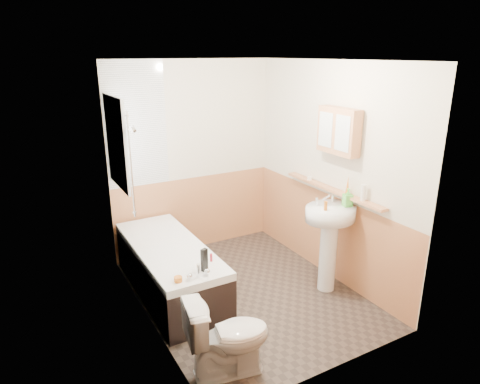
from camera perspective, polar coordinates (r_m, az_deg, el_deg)
name	(u,v)px	position (r m, az deg, el deg)	size (l,w,h in m)	color
floor	(247,293)	(4.93, 0.88, -13.29)	(2.80, 2.80, 0.00)	#2F2621
ceiling	(248,60)	(4.21, 1.05, 17.17)	(2.80, 2.80, 0.00)	white
wall_back	(193,159)	(5.63, -6.31, 4.45)	(2.20, 0.02, 2.50)	beige
wall_front	(341,235)	(3.35, 13.26, -5.62)	(2.20, 0.02, 2.50)	beige
wall_left	(142,205)	(4.00, -12.94, -1.64)	(0.02, 2.80, 2.50)	beige
wall_right	(330,173)	(5.04, 11.94, 2.54)	(0.02, 2.80, 2.50)	beige
wainscot_right	(325,233)	(5.27, 11.23, -5.36)	(0.01, 2.80, 1.00)	tan
wainscot_front	(332,318)	(3.72, 12.17, -16.15)	(2.20, 0.01, 1.00)	tan
wainscot_back	(195,213)	(5.83, -5.97, -2.77)	(2.20, 0.01, 1.00)	tan
tile_cladding_left	(144,204)	(4.00, -12.64, -1.59)	(0.01, 2.80, 2.50)	white
tile_return_back	(136,125)	(5.27, -13.73, 8.67)	(0.75, 0.01, 1.50)	white
window	(117,143)	(4.79, -16.06, 6.35)	(0.03, 0.79, 0.99)	white
bathtub	(170,268)	(4.87, -9.34, -9.97)	(0.70, 1.80, 0.71)	black
shower_riser	(131,156)	(4.39, -14.27, 4.66)	(0.10, 0.07, 1.09)	silver
toilet	(228,337)	(3.71, -1.63, -18.75)	(0.39, 0.71, 0.69)	white
sink	(329,231)	(4.79, 11.84, -5.12)	(0.58, 0.47, 1.12)	white
pine_shelf	(332,190)	(4.95, 12.18, 0.31)	(0.10, 1.56, 0.03)	tan
medicine_cabinet	(339,131)	(4.72, 13.00, 7.94)	(0.14, 0.55, 0.50)	tan
foam_can	(363,193)	(4.59, 16.12, -0.09)	(0.05, 0.05, 0.17)	silver
green_bottle	(348,185)	(4.74, 14.17, 0.91)	(0.04, 0.04, 0.21)	orange
black_jar	(310,178)	(5.23, 9.30, 1.86)	(0.06, 0.06, 0.04)	silver
soap_bottle	(347,202)	(4.73, 14.13, -1.32)	(0.09, 0.20, 0.09)	#59C647
clear_bottle	(326,206)	(4.55, 11.35, -1.83)	(0.04, 0.04, 0.10)	orange
blue_gel	(204,260)	(4.14, -4.78, -9.01)	(0.06, 0.04, 0.23)	black
cream_jar	(178,279)	(4.02, -8.25, -11.44)	(0.08, 0.08, 0.05)	orange
orange_bottle	(211,258)	(4.34, -3.87, -8.72)	(0.03, 0.03, 0.08)	maroon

